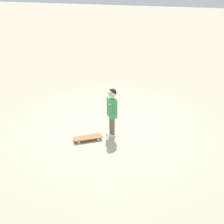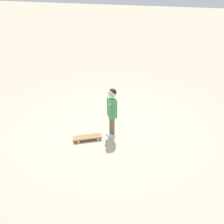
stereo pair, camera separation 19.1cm
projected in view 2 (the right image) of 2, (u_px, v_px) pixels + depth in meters
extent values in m
plane|color=tan|center=(110.00, 129.00, 6.56)|extent=(50.00, 50.00, 0.00)
cylinder|color=brown|center=(113.00, 126.00, 6.15)|extent=(0.08, 0.08, 0.42)
cube|color=white|center=(112.00, 136.00, 6.24)|extent=(0.17, 0.16, 0.05)
cylinder|color=brown|center=(111.00, 124.00, 6.25)|extent=(0.08, 0.08, 0.42)
cube|color=white|center=(110.00, 133.00, 6.33)|extent=(0.17, 0.16, 0.05)
cube|color=#3F9959|center=(112.00, 108.00, 6.02)|extent=(0.26, 0.28, 0.40)
cylinder|color=#3F9959|center=(110.00, 111.00, 5.86)|extent=(0.06, 0.06, 0.32)
cylinder|color=#3F9959|center=(112.00, 104.00, 6.17)|extent=(0.06, 0.06, 0.32)
sphere|color=beige|center=(112.00, 93.00, 5.89)|extent=(0.17, 0.17, 0.17)
sphere|color=black|center=(112.00, 92.00, 5.88)|extent=(0.16, 0.16, 0.16)
cube|color=olive|center=(87.00, 137.00, 6.11)|extent=(0.59, 0.47, 0.02)
cube|color=#B7B7BC|center=(78.00, 139.00, 6.07)|extent=(0.08, 0.11, 0.02)
cube|color=#B7B7BC|center=(97.00, 136.00, 6.16)|extent=(0.08, 0.11, 0.02)
cylinder|color=beige|center=(78.00, 142.00, 6.02)|extent=(0.06, 0.06, 0.06)
cylinder|color=beige|center=(77.00, 138.00, 6.15)|extent=(0.06, 0.06, 0.06)
cylinder|color=beige|center=(98.00, 139.00, 6.11)|extent=(0.06, 0.06, 0.06)
cylinder|color=beige|center=(96.00, 136.00, 6.24)|extent=(0.06, 0.06, 0.06)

